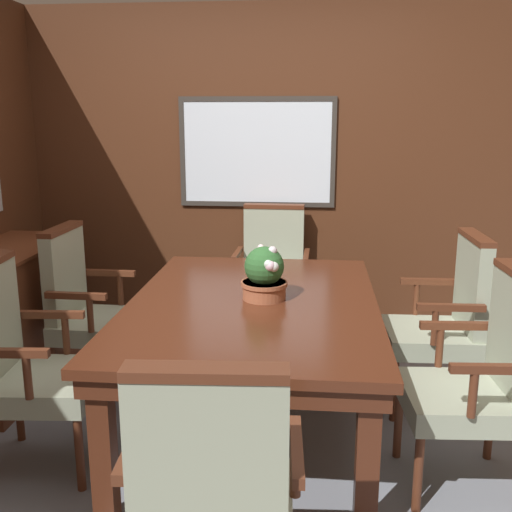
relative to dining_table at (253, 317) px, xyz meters
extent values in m
plane|color=gray|center=(-0.11, -0.22, -0.65)|extent=(14.00, 14.00, 0.00)
cube|color=#4C2816|center=(-0.11, 1.58, 0.58)|extent=(7.20, 0.06, 2.45)
cube|color=white|center=(-0.13, 1.54, 0.75)|extent=(1.09, 0.01, 0.74)
cube|color=#38332D|center=(-0.13, 1.54, 1.13)|extent=(1.16, 0.02, 0.04)
cube|color=#38332D|center=(-0.13, 1.54, 0.36)|extent=(1.16, 0.02, 0.04)
cube|color=#38332D|center=(-0.69, 1.54, 0.75)|extent=(0.03, 0.02, 0.74)
cube|color=#38332D|center=(0.44, 1.54, 0.75)|extent=(0.03, 0.02, 0.74)
cube|color=#4C2314|center=(-0.53, -0.82, -0.30)|extent=(0.09, 0.09, 0.69)
cube|color=#4C2314|center=(0.53, -0.82, -0.30)|extent=(0.09, 0.09, 0.69)
cube|color=#4C2314|center=(-0.53, 0.82, -0.30)|extent=(0.09, 0.09, 0.69)
cube|color=#4C2314|center=(0.53, 0.82, -0.30)|extent=(0.09, 0.09, 0.69)
cube|color=#4C2314|center=(0.00, 0.00, 0.00)|extent=(1.21, 1.79, 0.09)
cube|color=#4C2314|center=(0.00, 0.00, 0.07)|extent=(1.27, 1.85, 0.04)
cylinder|color=#562B19|center=(-0.21, 1.01, -0.47)|extent=(0.04, 0.04, 0.36)
cylinder|color=#562B19|center=(0.21, 0.99, -0.47)|extent=(0.04, 0.04, 0.36)
cylinder|color=#562B19|center=(-0.20, 1.45, -0.47)|extent=(0.04, 0.04, 0.36)
cylinder|color=#562B19|center=(0.22, 1.44, -0.47)|extent=(0.04, 0.04, 0.36)
cube|color=#9EA88E|center=(0.00, 1.22, -0.23)|extent=(0.50, 0.52, 0.11)
cube|color=#9EA88E|center=(0.01, 1.44, 0.09)|extent=(0.45, 0.09, 0.52)
cube|color=#562B19|center=(0.01, 1.44, 0.36)|extent=(0.45, 0.10, 0.03)
cylinder|color=#562B19|center=(-0.25, 1.19, -0.07)|extent=(0.04, 0.04, 0.21)
cube|color=#562B19|center=(-0.25, 1.27, 0.03)|extent=(0.05, 0.36, 0.04)
cylinder|color=#562B19|center=(0.25, 1.18, -0.07)|extent=(0.04, 0.04, 0.21)
cube|color=#562B19|center=(0.26, 1.26, 0.03)|extent=(0.05, 0.36, 0.04)
cylinder|color=#562B19|center=(0.74, -0.19, -0.47)|extent=(0.04, 0.04, 0.36)
cylinder|color=#562B19|center=(0.77, -0.61, -0.47)|extent=(0.04, 0.04, 0.36)
cylinder|color=#562B19|center=(1.19, -0.16, -0.47)|extent=(0.04, 0.04, 0.36)
cube|color=#9EA88E|center=(0.98, -0.39, -0.23)|extent=(0.54, 0.52, 0.11)
cylinder|color=#562B19|center=(0.92, -0.14, -0.07)|extent=(0.04, 0.04, 0.21)
cube|color=#562B19|center=(1.00, -0.13, 0.03)|extent=(0.36, 0.06, 0.04)
cylinder|color=#562B19|center=(0.96, -0.64, -0.07)|extent=(0.04, 0.04, 0.21)
cube|color=#562B19|center=(1.03, -0.64, 0.03)|extent=(0.36, 0.06, 0.04)
cylinder|color=#562B19|center=(0.75, 0.60, -0.47)|extent=(0.04, 0.04, 0.36)
cylinder|color=#562B19|center=(0.77, 0.18, -0.47)|extent=(0.04, 0.04, 0.36)
cylinder|color=#562B19|center=(1.20, 0.62, -0.47)|extent=(0.04, 0.04, 0.36)
cylinder|color=#562B19|center=(1.22, 0.19, -0.47)|extent=(0.04, 0.04, 0.36)
cube|color=#9EA88E|center=(0.98, 0.40, -0.23)|extent=(0.52, 0.50, 0.11)
cube|color=#9EA88E|center=(1.20, 0.40, 0.09)|extent=(0.09, 0.45, 0.52)
cube|color=#562B19|center=(1.20, 0.40, 0.36)|extent=(0.10, 0.45, 0.03)
cylinder|color=#562B19|center=(0.94, 0.65, -0.07)|extent=(0.04, 0.04, 0.21)
cube|color=#562B19|center=(1.01, 0.65, 0.03)|extent=(0.36, 0.05, 0.04)
cylinder|color=#562B19|center=(0.95, 0.15, -0.07)|extent=(0.04, 0.04, 0.21)
cube|color=#562B19|center=(1.03, 0.15, 0.03)|extent=(0.36, 0.05, 0.04)
cylinder|color=#562B19|center=(-0.73, -0.61, -0.47)|extent=(0.04, 0.04, 0.36)
cylinder|color=#562B19|center=(-0.76, -0.18, -0.47)|extent=(0.04, 0.04, 0.36)
cylinder|color=#562B19|center=(-1.21, -0.22, -0.47)|extent=(0.04, 0.04, 0.36)
cube|color=#9EA88E|center=(-0.97, -0.41, -0.23)|extent=(0.54, 0.52, 0.11)
cylinder|color=#562B19|center=(-0.91, -0.66, -0.07)|extent=(0.04, 0.04, 0.21)
cube|color=#562B19|center=(-0.98, -0.67, 0.03)|extent=(0.36, 0.06, 0.04)
cylinder|color=#562B19|center=(-0.95, -0.16, -0.07)|extent=(0.04, 0.04, 0.21)
cube|color=#562B19|center=(-1.02, -0.17, 0.03)|extent=(0.36, 0.06, 0.04)
cube|color=#9EA88E|center=(0.02, -1.49, 0.09)|extent=(0.45, 0.11, 0.52)
cube|color=#562B19|center=(0.02, -1.49, 0.36)|extent=(0.45, 0.11, 0.03)
cylinder|color=#562B19|center=(0.26, -1.23, -0.07)|extent=(0.04, 0.04, 0.21)
cube|color=#562B19|center=(0.26, -1.30, 0.03)|extent=(0.06, 0.36, 0.04)
cylinder|color=#562B19|center=(-0.24, -1.26, -0.07)|extent=(0.04, 0.04, 0.21)
cube|color=#562B19|center=(-0.24, -1.33, 0.03)|extent=(0.06, 0.36, 0.04)
cylinder|color=#562B19|center=(-0.75, 0.19, -0.47)|extent=(0.04, 0.04, 0.36)
cylinder|color=#562B19|center=(-0.74, 0.62, -0.47)|extent=(0.04, 0.04, 0.36)
cylinder|color=#562B19|center=(-1.20, 0.20, -0.47)|extent=(0.04, 0.04, 0.36)
cylinder|color=#562B19|center=(-1.19, 0.63, -0.47)|extent=(0.04, 0.04, 0.36)
cube|color=#9EA88E|center=(-0.97, 0.41, -0.23)|extent=(0.52, 0.49, 0.11)
cube|color=#9EA88E|center=(-1.18, 0.41, 0.09)|extent=(0.09, 0.45, 0.52)
cube|color=#562B19|center=(-1.18, 0.41, 0.36)|extent=(0.10, 0.45, 0.03)
cylinder|color=#562B19|center=(-0.94, 0.16, -0.07)|extent=(0.04, 0.04, 0.21)
cube|color=#562B19|center=(-1.01, 0.16, 0.03)|extent=(0.36, 0.04, 0.04)
cylinder|color=#562B19|center=(-0.93, 0.66, -0.07)|extent=(0.04, 0.04, 0.21)
cube|color=#562B19|center=(-1.00, 0.66, 0.03)|extent=(0.36, 0.04, 0.04)
cylinder|color=#9E5638|center=(0.05, 0.04, 0.13)|extent=(0.22, 0.22, 0.09)
cylinder|color=#9E5638|center=(0.05, 0.04, 0.17)|extent=(0.24, 0.24, 0.02)
sphere|color=#2D602D|center=(0.05, 0.04, 0.26)|extent=(0.21, 0.21, 0.21)
sphere|color=silver|center=(0.09, -0.05, 0.29)|extent=(0.05, 0.05, 0.05)
sphere|color=silver|center=(0.10, 0.02, 0.35)|extent=(0.05, 0.05, 0.05)
sphere|color=silver|center=(0.11, -0.04, 0.28)|extent=(0.05, 0.05, 0.05)
sphere|color=silver|center=(0.03, 0.07, 0.35)|extent=(0.04, 0.04, 0.04)
sphere|color=silver|center=(-0.01, 0.10, 0.30)|extent=(0.05, 0.05, 0.05)
sphere|color=silver|center=(0.08, -0.05, 0.30)|extent=(0.04, 0.04, 0.04)
cube|color=brown|center=(-1.58, 0.44, -0.22)|extent=(0.49, 1.20, 0.85)
cube|color=brown|center=(-1.58, 0.44, 0.21)|extent=(0.51, 1.23, 0.02)
sphere|color=#4C422D|center=(-1.32, 0.44, 0.01)|extent=(0.03, 0.03, 0.03)
sphere|color=#4C422D|center=(-1.32, 0.17, -0.31)|extent=(0.03, 0.03, 0.03)
sphere|color=#4C422D|center=(-1.32, 0.71, -0.31)|extent=(0.03, 0.03, 0.03)
camera|label=1|loc=(0.30, -2.93, 1.02)|focal=42.00mm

